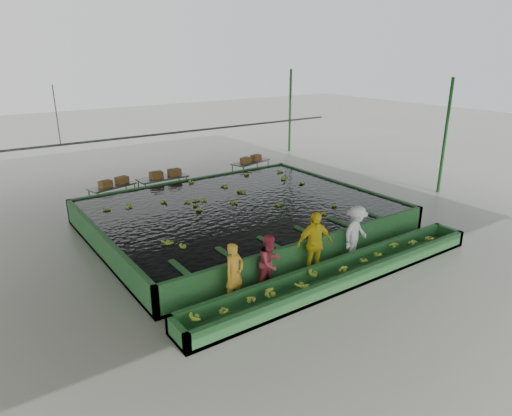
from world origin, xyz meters
TOP-DOWN VIEW (x-y plane):
  - ground at (0.00, 0.00)m, footprint 80.00×80.00m
  - shed_roof at (0.00, 0.00)m, footprint 20.00×22.00m
  - shed_posts at (0.00, 0.00)m, footprint 20.00×22.00m
  - flotation_tank at (0.00, 1.50)m, footprint 10.00×8.00m
  - tank_water at (0.00, 1.50)m, footprint 9.70×7.70m
  - sorting_trough at (0.00, -3.60)m, footprint 10.00×1.00m
  - cableway_rail at (0.00, 5.00)m, footprint 0.08×0.08m
  - rail_hanger_left at (-5.00, 5.00)m, footprint 0.04×0.04m
  - rail_hanger_right at (5.00, 5.00)m, footprint 0.04×0.04m
  - worker_a at (-2.96, -2.80)m, footprint 0.65×0.50m
  - worker_b at (-1.86, -2.80)m, footprint 0.88×0.76m
  - worker_c at (-0.32, -2.80)m, footprint 1.17×0.67m
  - worker_d at (1.35, -2.80)m, footprint 1.23×0.89m
  - packing_table_left at (-2.97, 6.48)m, footprint 2.02×1.19m
  - packing_table_mid at (-0.89, 6.17)m, footprint 2.13×0.89m
  - packing_table_right at (3.90, 6.54)m, footprint 2.19×1.31m
  - box_stack_left at (-2.88, 6.47)m, footprint 1.31×0.68m
  - box_stack_mid at (-0.78, 6.10)m, footprint 1.35×0.41m
  - box_stack_right at (3.87, 6.47)m, footprint 1.29×0.66m
  - floating_bananas at (0.00, 2.30)m, footprint 9.35×6.37m
  - trough_bananas at (0.00, -3.60)m, footprint 9.28×0.62m

SIDE VIEW (x-z plane):
  - ground at x=0.00m, z-range 0.00..0.00m
  - sorting_trough at x=0.00m, z-range 0.00..0.50m
  - trough_bananas at x=0.00m, z-range 0.34..0.46m
  - packing_table_left at x=-2.97m, z-range 0.00..0.86m
  - flotation_tank at x=0.00m, z-range 0.00..0.90m
  - packing_table_right at x=3.90m, z-range 0.00..0.93m
  - packing_table_mid at x=-0.89m, z-range 0.00..0.96m
  - worker_b at x=-1.86m, z-range 0.00..1.57m
  - worker_a at x=-2.96m, z-range 0.00..1.60m
  - tank_water at x=0.00m, z-range 0.85..0.85m
  - floating_bananas at x=0.00m, z-range 0.79..0.91m
  - worker_d at x=1.35m, z-range 0.00..1.72m
  - box_stack_left at x=-2.88m, z-range 0.72..1.00m
  - box_stack_right at x=3.87m, z-range 0.80..1.07m
  - worker_c at x=-0.32m, z-range 0.00..1.88m
  - box_stack_mid at x=-0.78m, z-range 0.82..1.11m
  - shed_posts at x=0.00m, z-range 0.00..5.00m
  - cableway_rail at x=0.00m, z-range -4.00..10.00m
  - rail_hanger_left at x=-5.00m, z-range 3.00..5.00m
  - rail_hanger_right at x=5.00m, z-range 3.00..5.00m
  - shed_roof at x=0.00m, z-range 4.98..5.02m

